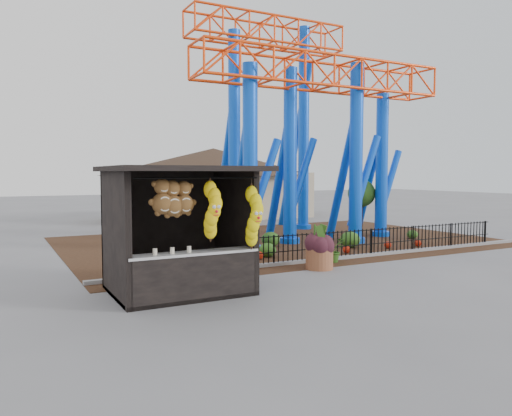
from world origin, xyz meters
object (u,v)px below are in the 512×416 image
roller_coaster (300,94)px  terracotta_planter (319,259)px  prize_booth (182,231)px  potted_plant (333,250)px

roller_coaster → terracotta_planter: 9.36m
prize_booth → potted_plant: (5.88, 1.82, -1.13)m
prize_booth → terracotta_planter: bearing=12.7°
prize_booth → potted_plant: bearing=17.2°
prize_booth → potted_plant: prize_booth is taller
roller_coaster → potted_plant: 8.48m
prize_booth → roller_coaster: bearing=42.1°
terracotta_planter → potted_plant: 1.29m
roller_coaster → terracotta_planter: (-3.30, -6.26, -6.12)m
roller_coaster → terracotta_planter: size_ratio=13.01×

